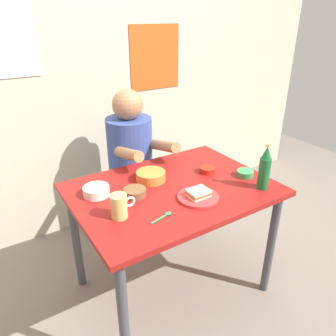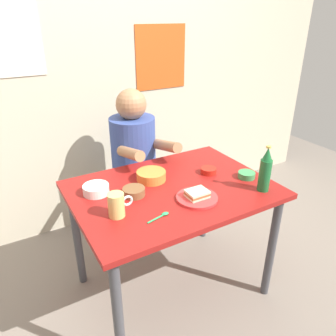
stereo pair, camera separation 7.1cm
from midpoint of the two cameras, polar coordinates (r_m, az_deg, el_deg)
ground_plane at (r=2.26m, az=-0.23°, el=-20.06°), size 6.00×6.00×0.00m
wall_back at (r=2.55m, az=-13.65°, el=17.81°), size 4.40×0.09×2.60m
dining_table at (r=1.85m, az=-0.27°, el=-5.97°), size 1.10×0.80×0.74m
stool at (r=2.50m, az=-7.09°, el=-5.05°), size 0.34×0.34×0.45m
person_seated at (r=2.31m, az=-7.52°, el=3.75°), size 0.33×0.56×0.72m
plate_orange at (r=1.71m, az=4.17°, el=-5.17°), size 0.22×0.22×0.01m
sandwich at (r=1.69m, az=4.19°, el=-4.45°), size 0.11×0.09×0.04m
beer_mug at (r=1.55m, az=-9.88°, el=-6.65°), size 0.13×0.08×0.12m
beer_bottle at (r=1.81m, az=15.64°, el=-0.14°), size 0.06×0.06×0.26m
sambal_bowl_red at (r=1.98m, az=5.93°, el=-0.28°), size 0.10×0.10×0.03m
rice_bowl_white at (r=1.77m, az=-13.68°, el=-3.90°), size 0.14×0.14×0.05m
dip_bowl_green at (r=1.97m, az=12.48°, el=-0.90°), size 0.10×0.10×0.03m
condiment_bowl_brown at (r=1.73m, az=-7.06°, el=-4.25°), size 0.12×0.12×0.04m
soup_bowl_orange at (r=1.87m, az=-4.13°, el=-1.36°), size 0.17×0.17×0.05m
spoon at (r=1.56m, az=-1.90°, el=-8.43°), size 0.13×0.04×0.01m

